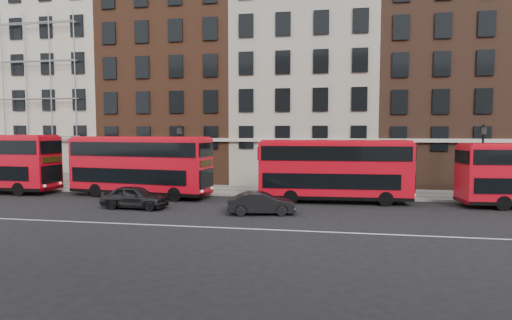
% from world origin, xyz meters
% --- Properties ---
extents(ground, '(120.00, 120.00, 0.00)m').
position_xyz_m(ground, '(0.00, 0.00, 0.00)').
color(ground, black).
rests_on(ground, ground).
extents(pavement, '(80.00, 5.00, 0.15)m').
position_xyz_m(pavement, '(0.00, 10.50, 0.07)').
color(pavement, gray).
rests_on(pavement, ground).
extents(kerb, '(80.00, 0.30, 0.16)m').
position_xyz_m(kerb, '(0.00, 8.00, 0.08)').
color(kerb, gray).
rests_on(kerb, ground).
extents(road_centre_line, '(70.00, 0.12, 0.01)m').
position_xyz_m(road_centre_line, '(0.00, -2.00, 0.01)').
color(road_centre_line, white).
rests_on(road_centre_line, ground).
extents(building_terrace, '(64.00, 11.95, 22.00)m').
position_xyz_m(building_terrace, '(-0.31, 17.88, 10.24)').
color(building_terrace, beige).
rests_on(building_terrace, ground).
extents(bus_b, '(11.07, 3.93, 4.56)m').
position_xyz_m(bus_b, '(-11.74, 6.53, 2.44)').
color(bus_b, red).
rests_on(bus_b, ground).
extents(bus_c, '(10.43, 2.97, 4.34)m').
position_xyz_m(bus_c, '(2.58, 6.53, 2.33)').
color(bus_c, red).
rests_on(bus_c, ground).
extents(car_rear, '(4.36, 1.92, 1.46)m').
position_xyz_m(car_rear, '(-10.00, 2.17, 0.73)').
color(car_rear, black).
rests_on(car_rear, ground).
extents(car_front, '(4.23, 2.17, 1.33)m').
position_xyz_m(car_front, '(-1.72, 1.69, 0.66)').
color(car_front, black).
rests_on(car_front, ground).
extents(lamp_post_left, '(0.44, 0.44, 5.33)m').
position_xyz_m(lamp_post_left, '(-9.59, 9.28, 3.08)').
color(lamp_post_left, black).
rests_on(lamp_post_left, pavement).
extents(lamp_post_right, '(0.44, 0.44, 5.33)m').
position_xyz_m(lamp_post_right, '(13.10, 9.20, 3.08)').
color(lamp_post_right, black).
rests_on(lamp_post_right, pavement).
extents(iron_railings, '(6.60, 0.06, 1.00)m').
position_xyz_m(iron_railings, '(0.00, 12.70, 0.65)').
color(iron_railings, black).
rests_on(iron_railings, pavement).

